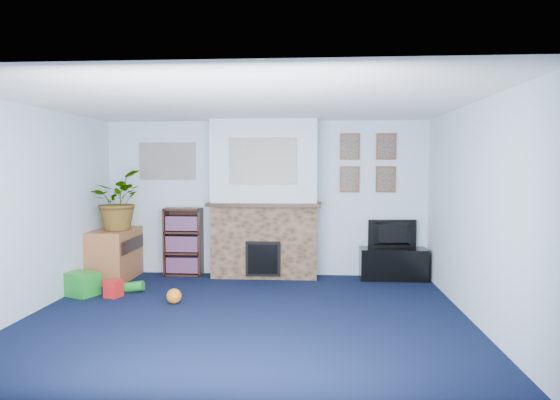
# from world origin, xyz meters

# --- Properties ---
(floor) EXTENTS (5.00, 4.50, 0.01)m
(floor) POSITION_xyz_m (0.00, 0.00, 0.00)
(floor) COLOR black
(floor) RESTS_ON ground
(ceiling) EXTENTS (5.00, 4.50, 0.01)m
(ceiling) POSITION_xyz_m (0.00, 0.00, 2.40)
(ceiling) COLOR white
(ceiling) RESTS_ON wall_back
(wall_back) EXTENTS (5.00, 0.04, 2.40)m
(wall_back) POSITION_xyz_m (0.00, 2.25, 1.20)
(wall_back) COLOR silver
(wall_back) RESTS_ON ground
(wall_front) EXTENTS (5.00, 0.04, 2.40)m
(wall_front) POSITION_xyz_m (0.00, -2.25, 1.20)
(wall_front) COLOR silver
(wall_front) RESTS_ON ground
(wall_left) EXTENTS (0.04, 4.50, 2.40)m
(wall_left) POSITION_xyz_m (-2.50, 0.00, 1.20)
(wall_left) COLOR silver
(wall_left) RESTS_ON ground
(wall_right) EXTENTS (0.04, 4.50, 2.40)m
(wall_right) POSITION_xyz_m (2.50, 0.00, 1.20)
(wall_right) COLOR silver
(wall_right) RESTS_ON ground
(chimney_breast) EXTENTS (1.72, 0.50, 2.40)m
(chimney_breast) POSITION_xyz_m (0.00, 2.05, 1.18)
(chimney_breast) COLOR brown
(chimney_breast) RESTS_ON ground
(collage_main) EXTENTS (1.00, 0.03, 0.68)m
(collage_main) POSITION_xyz_m (0.00, 1.84, 1.78)
(collage_main) COLOR gray
(collage_main) RESTS_ON chimney_breast
(collage_left) EXTENTS (0.90, 0.03, 0.58)m
(collage_left) POSITION_xyz_m (-1.55, 2.23, 1.78)
(collage_left) COLOR gray
(collage_left) RESTS_ON wall_back
(portrait_tl) EXTENTS (0.30, 0.03, 0.40)m
(portrait_tl) POSITION_xyz_m (1.30, 2.23, 2.00)
(portrait_tl) COLOR brown
(portrait_tl) RESTS_ON wall_back
(portrait_tr) EXTENTS (0.30, 0.03, 0.40)m
(portrait_tr) POSITION_xyz_m (1.85, 2.23, 2.00)
(portrait_tr) COLOR brown
(portrait_tr) RESTS_ON wall_back
(portrait_bl) EXTENTS (0.30, 0.03, 0.40)m
(portrait_bl) POSITION_xyz_m (1.30, 2.23, 1.50)
(portrait_bl) COLOR brown
(portrait_bl) RESTS_ON wall_back
(portrait_br) EXTENTS (0.30, 0.03, 0.40)m
(portrait_br) POSITION_xyz_m (1.85, 2.23, 1.50)
(portrait_br) COLOR brown
(portrait_br) RESTS_ON wall_back
(tv_stand) EXTENTS (0.99, 0.42, 0.47)m
(tv_stand) POSITION_xyz_m (1.95, 2.03, 0.23)
(tv_stand) COLOR black
(tv_stand) RESTS_ON ground
(television) EXTENTS (0.74, 0.16, 0.42)m
(television) POSITION_xyz_m (1.95, 2.05, 0.68)
(television) COLOR black
(television) RESTS_ON tv_stand
(bookshelf) EXTENTS (0.58, 0.28, 1.05)m
(bookshelf) POSITION_xyz_m (-1.28, 2.11, 0.50)
(bookshelf) COLOR black
(bookshelf) RESTS_ON ground
(sideboard) EXTENTS (0.54, 0.97, 0.75)m
(sideboard) POSITION_xyz_m (-2.24, 1.75, 0.35)
(sideboard) COLOR #9C5B32
(sideboard) RESTS_ON ground
(potted_plant) EXTENTS (0.97, 1.02, 0.89)m
(potted_plant) POSITION_xyz_m (-2.19, 1.70, 1.20)
(potted_plant) COLOR #26661E
(potted_plant) RESTS_ON sideboard
(mantel_clock) EXTENTS (0.11, 0.06, 0.15)m
(mantel_clock) POSITION_xyz_m (-0.10, 2.00, 1.22)
(mantel_clock) COLOR gold
(mantel_clock) RESTS_ON chimney_breast
(mantel_candle) EXTENTS (0.06, 0.06, 0.18)m
(mantel_candle) POSITION_xyz_m (0.30, 2.00, 1.23)
(mantel_candle) COLOR #B2BFC6
(mantel_candle) RESTS_ON chimney_breast
(mantel_teddy) EXTENTS (0.13, 0.13, 0.13)m
(mantel_teddy) POSITION_xyz_m (-0.57, 2.00, 1.22)
(mantel_teddy) COLOR slate
(mantel_teddy) RESTS_ON chimney_breast
(mantel_can) EXTENTS (0.07, 0.07, 0.13)m
(mantel_can) POSITION_xyz_m (0.72, 2.00, 1.21)
(mantel_can) COLOR red
(mantel_can) RESTS_ON chimney_breast
(green_crate) EXTENTS (0.47, 0.43, 0.31)m
(green_crate) POSITION_xyz_m (-2.30, 0.79, 0.14)
(green_crate) COLOR #198C26
(green_crate) RESTS_ON ground
(toy_ball) EXTENTS (0.19, 0.19, 0.19)m
(toy_ball) POSITION_xyz_m (-0.97, 0.48, 0.09)
(toy_ball) COLOR orange
(toy_ball) RESTS_ON ground
(toy_block) EXTENTS (0.23, 0.23, 0.23)m
(toy_block) POSITION_xyz_m (-1.85, 0.73, 0.11)
(toy_block) COLOR red
(toy_block) RESTS_ON ground
(toy_tube) EXTENTS (0.31, 0.14, 0.18)m
(toy_tube) POSITION_xyz_m (-1.69, 1.01, 0.07)
(toy_tube) COLOR #198C26
(toy_tube) RESTS_ON ground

